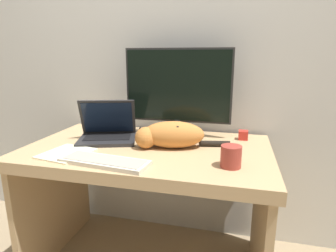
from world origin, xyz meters
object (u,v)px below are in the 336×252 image
Objects in this scene: external_keyboard at (104,161)px; cat at (170,134)px; laptop at (107,132)px; coffee_mug at (231,157)px; monitor at (178,92)px.

external_keyboard is 0.87× the size of cat.
coffee_mug is at bearing -36.79° from laptop.
cat reaches higher than coffee_mug.
external_keyboard is (-0.23, -0.55, -0.26)m from monitor.
laptop is at bearing 120.06° from external_keyboard.
coffee_mug is (0.72, -0.25, 0.00)m from laptop.
monitor reaches higher than coffee_mug.
external_keyboard is 4.40× the size of coffee_mug.
cat is 5.08× the size of coffee_mug.
cat is (0.24, 0.30, 0.06)m from external_keyboard.
cat is (0.39, -0.04, 0.03)m from laptop.
laptop reaches higher than cat.
monitor is at bearing 126.91° from coffee_mug.
laptop is at bearing -151.36° from monitor.
external_keyboard is at bearing -84.33° from laptop.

